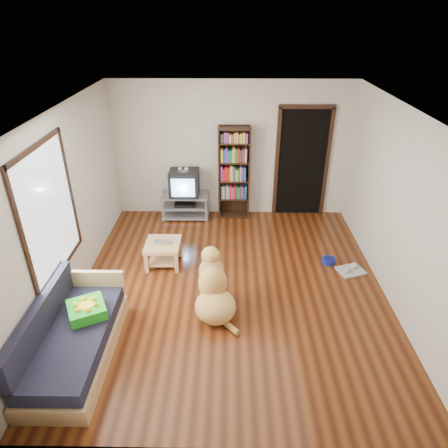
{
  "coord_description": "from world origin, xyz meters",
  "views": [
    {
      "loc": [
        -0.04,
        -4.81,
        3.7
      ],
      "look_at": [
        -0.11,
        0.32,
        0.9
      ],
      "focal_mm": 32.0,
      "sensor_mm": 36.0,
      "label": 1
    }
  ],
  "objects_px": {
    "bookshelf": "(234,168)",
    "dog": "(214,290)",
    "grey_rag": "(351,271)",
    "crt_tv": "(184,182)",
    "laptop": "(162,243)",
    "green_cushion": "(87,310)",
    "dog_bowl": "(329,260)",
    "coffee_table": "(163,249)",
    "tv_stand": "(185,205)",
    "sofa": "(72,340)"
  },
  "relations": [
    {
      "from": "laptop",
      "to": "dog",
      "type": "relative_size",
      "value": 0.28
    },
    {
      "from": "tv_stand",
      "to": "crt_tv",
      "type": "relative_size",
      "value": 1.55
    },
    {
      "from": "laptop",
      "to": "sofa",
      "type": "relative_size",
      "value": 0.16
    },
    {
      "from": "crt_tv",
      "to": "sofa",
      "type": "relative_size",
      "value": 0.32
    },
    {
      "from": "grey_rag",
      "to": "sofa",
      "type": "relative_size",
      "value": 0.22
    },
    {
      "from": "laptop",
      "to": "tv_stand",
      "type": "xyz_separation_m",
      "value": [
        0.19,
        1.68,
        -0.14
      ]
    },
    {
      "from": "grey_rag",
      "to": "sofa",
      "type": "distance_m",
      "value": 4.19
    },
    {
      "from": "dog_bowl",
      "to": "crt_tv",
      "type": "distance_m",
      "value": 3.05
    },
    {
      "from": "dog_bowl",
      "to": "coffee_table",
      "type": "height_order",
      "value": "coffee_table"
    },
    {
      "from": "dog_bowl",
      "to": "grey_rag",
      "type": "distance_m",
      "value": 0.39
    },
    {
      "from": "tv_stand",
      "to": "dog",
      "type": "relative_size",
      "value": 0.88
    },
    {
      "from": "dog_bowl",
      "to": "dog",
      "type": "distance_m",
      "value": 2.2
    },
    {
      "from": "laptop",
      "to": "green_cushion",
      "type": "bearing_deg",
      "value": -113.12
    },
    {
      "from": "grey_rag",
      "to": "coffee_table",
      "type": "xyz_separation_m",
      "value": [
        -3.0,
        0.18,
        0.27
      ]
    },
    {
      "from": "grey_rag",
      "to": "crt_tv",
      "type": "xyz_separation_m",
      "value": [
        -2.8,
        1.85,
        0.73
      ]
    },
    {
      "from": "green_cushion",
      "to": "crt_tv",
      "type": "bearing_deg",
      "value": 48.93
    },
    {
      "from": "coffee_table",
      "to": "tv_stand",
      "type": "bearing_deg",
      "value": 83.31
    },
    {
      "from": "laptop",
      "to": "dog_bowl",
      "type": "relative_size",
      "value": 1.28
    },
    {
      "from": "dog_bowl",
      "to": "bookshelf",
      "type": "xyz_separation_m",
      "value": [
        -1.55,
        1.67,
        0.96
      ]
    },
    {
      "from": "green_cushion",
      "to": "dog",
      "type": "distance_m",
      "value": 1.64
    },
    {
      "from": "bookshelf",
      "to": "dog",
      "type": "xyz_separation_m",
      "value": [
        -0.29,
        -2.84,
        -0.68
      ]
    },
    {
      "from": "sofa",
      "to": "dog",
      "type": "bearing_deg",
      "value": 28.29
    },
    {
      "from": "green_cushion",
      "to": "laptop",
      "type": "relative_size",
      "value": 1.5
    },
    {
      "from": "dog_bowl",
      "to": "bookshelf",
      "type": "height_order",
      "value": "bookshelf"
    },
    {
      "from": "laptop",
      "to": "bookshelf",
      "type": "bearing_deg",
      "value": 55.47
    },
    {
      "from": "dog_bowl",
      "to": "grey_rag",
      "type": "bearing_deg",
      "value": -39.81
    },
    {
      "from": "dog_bowl",
      "to": "bookshelf",
      "type": "distance_m",
      "value": 2.48
    },
    {
      "from": "green_cushion",
      "to": "coffee_table",
      "type": "height_order",
      "value": "green_cushion"
    },
    {
      "from": "green_cushion",
      "to": "bookshelf",
      "type": "relative_size",
      "value": 0.23
    },
    {
      "from": "tv_stand",
      "to": "dog",
      "type": "xyz_separation_m",
      "value": [
        0.66,
        -2.75,
        0.05
      ]
    },
    {
      "from": "tv_stand",
      "to": "coffee_table",
      "type": "bearing_deg",
      "value": -96.69
    },
    {
      "from": "green_cushion",
      "to": "laptop",
      "type": "xyz_separation_m",
      "value": [
        0.66,
        1.68,
        -0.08
      ]
    },
    {
      "from": "laptop",
      "to": "dog",
      "type": "height_order",
      "value": "dog"
    },
    {
      "from": "bookshelf",
      "to": "coffee_table",
      "type": "distance_m",
      "value": 2.21
    },
    {
      "from": "grey_rag",
      "to": "dog",
      "type": "distance_m",
      "value": 2.35
    },
    {
      "from": "dog",
      "to": "tv_stand",
      "type": "bearing_deg",
      "value": 103.5
    },
    {
      "from": "sofa",
      "to": "dog",
      "type": "height_order",
      "value": "dog"
    },
    {
      "from": "crt_tv",
      "to": "grey_rag",
      "type": "bearing_deg",
      "value": -33.44
    },
    {
      "from": "laptop",
      "to": "bookshelf",
      "type": "distance_m",
      "value": 2.19
    },
    {
      "from": "green_cushion",
      "to": "grey_rag",
      "type": "distance_m",
      "value": 3.99
    },
    {
      "from": "tv_stand",
      "to": "coffee_table",
      "type": "xyz_separation_m",
      "value": [
        -0.19,
        -1.65,
        0.01
      ]
    },
    {
      "from": "tv_stand",
      "to": "bookshelf",
      "type": "xyz_separation_m",
      "value": [
        0.95,
        0.09,
        0.73
      ]
    },
    {
      "from": "sofa",
      "to": "laptop",
      "type": "bearing_deg",
      "value": 68.18
    },
    {
      "from": "bookshelf",
      "to": "sofa",
      "type": "xyz_separation_m",
      "value": [
        -1.92,
        -3.72,
        -0.74
      ]
    },
    {
      "from": "crt_tv",
      "to": "bookshelf",
      "type": "height_order",
      "value": "bookshelf"
    },
    {
      "from": "laptop",
      "to": "dog",
      "type": "bearing_deg",
      "value": -53.11
    },
    {
      "from": "green_cushion",
      "to": "sofa",
      "type": "height_order",
      "value": "sofa"
    },
    {
      "from": "dog",
      "to": "green_cushion",
      "type": "bearing_deg",
      "value": -158.08
    },
    {
      "from": "coffee_table",
      "to": "green_cushion",
      "type": "bearing_deg",
      "value": -111.03
    },
    {
      "from": "bookshelf",
      "to": "laptop",
      "type": "bearing_deg",
      "value": -122.78
    }
  ]
}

